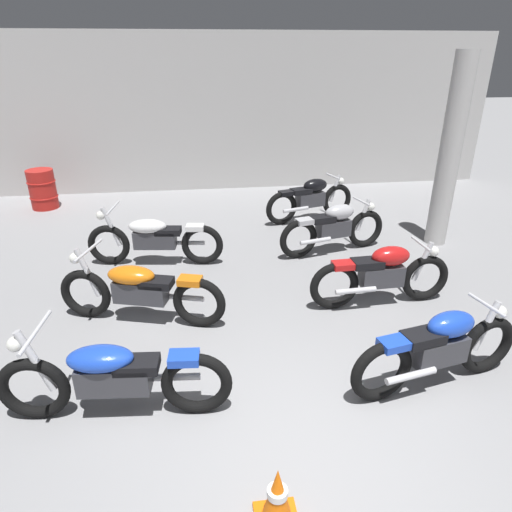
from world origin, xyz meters
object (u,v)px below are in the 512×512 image
at_px(traffic_cone, 277,498).
at_px(motorcycle_left_row_1, 139,290).
at_px(motorcycle_left_row_2, 154,238).
at_px(motorcycle_right_row_2, 334,227).
at_px(motorcycle_right_row_1, 382,274).
at_px(support_pillar, 450,154).
at_px(motorcycle_right_row_3, 311,198).
at_px(motorcycle_left_row_0, 113,376).
at_px(oil_drum, 43,189).
at_px(motorcycle_right_row_0, 439,348).

bearing_deg(traffic_cone, motorcycle_left_row_1, 112.88).
bearing_deg(traffic_cone, motorcycle_left_row_2, 104.21).
bearing_deg(motorcycle_right_row_2, motorcycle_right_row_1, -85.79).
relative_size(support_pillar, motorcycle_right_row_3, 1.67).
bearing_deg(motorcycle_right_row_3, motorcycle_left_row_1, -131.47).
bearing_deg(motorcycle_left_row_2, motorcycle_left_row_1, -91.98).
relative_size(motorcycle_left_row_0, traffic_cone, 4.02).
xyz_separation_m(support_pillar, oil_drum, (-7.58, 2.99, -1.18)).
xyz_separation_m(support_pillar, traffic_cone, (-3.78, -4.91, -1.34)).
bearing_deg(motorcycle_left_row_2, motorcycle_right_row_2, 1.66).
relative_size(support_pillar, motorcycle_left_row_1, 1.51).
distance_m(motorcycle_left_row_0, motorcycle_right_row_3, 5.98).
bearing_deg(oil_drum, traffic_cone, -64.34).
xyz_separation_m(motorcycle_left_row_0, motorcycle_right_row_3, (3.13, 5.09, 0.01)).
relative_size(motorcycle_left_row_1, motorcycle_right_row_2, 1.09).
bearing_deg(motorcycle_left_row_0, motorcycle_right_row_1, 26.94).
bearing_deg(support_pillar, motorcycle_right_row_3, 143.30).
height_order(motorcycle_right_row_0, traffic_cone, motorcycle_right_row_0).
bearing_deg(support_pillar, motorcycle_right_row_1, -132.97).
height_order(motorcycle_right_row_3, oil_drum, motorcycle_right_row_3).
height_order(motorcycle_right_row_0, oil_drum, motorcycle_right_row_0).
height_order(motorcycle_left_row_0, motorcycle_right_row_2, motorcycle_left_row_0).
bearing_deg(motorcycle_right_row_1, motorcycle_right_row_2, 94.21).
height_order(motorcycle_left_row_0, motorcycle_right_row_3, motorcycle_left_row_0).
height_order(motorcycle_left_row_2, traffic_cone, motorcycle_left_row_2).
height_order(motorcycle_left_row_1, motorcycle_right_row_1, motorcycle_left_row_1).
height_order(support_pillar, motorcycle_right_row_2, support_pillar).
xyz_separation_m(motorcycle_left_row_1, motorcycle_left_row_2, (0.06, 1.72, 0.00)).
height_order(motorcycle_right_row_3, traffic_cone, motorcycle_right_row_3).
relative_size(motorcycle_left_row_2, motorcycle_right_row_3, 1.13).
relative_size(motorcycle_right_row_1, motorcycle_right_row_3, 1.03).
bearing_deg(motorcycle_right_row_0, motorcycle_right_row_1, 87.84).
height_order(motorcycle_right_row_2, oil_drum, motorcycle_right_row_2).
distance_m(motorcycle_right_row_1, oil_drum, 7.59).
height_order(motorcycle_left_row_0, motorcycle_right_row_0, motorcycle_left_row_0).
relative_size(motorcycle_left_row_2, oil_drum, 2.55).
height_order(motorcycle_right_row_2, traffic_cone, motorcycle_right_row_2).
distance_m(motorcycle_right_row_3, oil_drum, 5.81).
bearing_deg(motorcycle_right_row_0, support_pillar, 62.30).
bearing_deg(oil_drum, motorcycle_left_row_1, -62.76).
bearing_deg(motorcycle_left_row_1, motorcycle_left_row_2, 88.02).
height_order(support_pillar, motorcycle_right_row_3, support_pillar).
xyz_separation_m(motorcycle_left_row_1, motorcycle_right_row_2, (3.04, 1.80, 0.01)).
distance_m(support_pillar, motorcycle_left_row_0, 6.36).
bearing_deg(motorcycle_left_row_1, oil_drum, 117.24).
height_order(support_pillar, motorcycle_left_row_0, support_pillar).
bearing_deg(motorcycle_right_row_2, motorcycle_left_row_0, -132.17).
xyz_separation_m(motorcycle_left_row_1, motorcycle_right_row_0, (3.11, -1.64, 0.01)).
bearing_deg(motorcycle_right_row_2, oil_drum, 150.49).
xyz_separation_m(oil_drum, traffic_cone, (3.79, -7.90, -0.17)).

